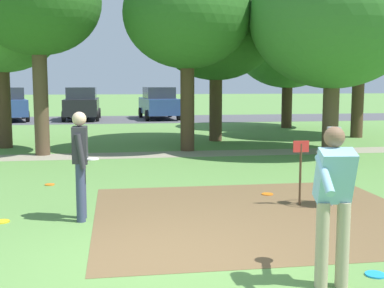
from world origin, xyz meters
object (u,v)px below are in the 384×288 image
object	(u,v)px
tree_mid_center	(216,26)
tree_far_center	(37,2)
parked_car_leftmost	(8,104)
parked_car_center_left	(82,104)
tree_mid_left	(361,12)
tree_far_left	(334,17)
player_foreground_watching	(334,196)
tree_near_left	(0,19)
disc_golf_basket	(329,163)
frisbee_mid_grass	(2,222)
frisbee_scattered_a	(267,194)
tree_far_right	(288,40)
frisbee_near_basket	(50,185)
player_throwing	(81,159)
parked_car_center_right	(159,103)
frisbee_far_left	(375,275)
tree_near_right	(187,14)

from	to	relation	value
tree_mid_center	tree_far_center	xyz separation A→B (m)	(-5.79, -2.76, 0.29)
parked_car_leftmost	parked_car_center_left	xyz separation A→B (m)	(4.02, 0.05, 0.00)
tree_mid_left	tree_far_left	world-z (taller)	tree_mid_left
player_foreground_watching	tree_near_left	bearing A→B (deg)	115.28
disc_golf_basket	parked_car_leftmost	distance (m)	23.02
frisbee_mid_grass	parked_car_center_left	distance (m)	21.24
frisbee_scattered_a	tree_far_center	world-z (taller)	tree_far_center
frisbee_scattered_a	tree_far_right	size ratio (longest dim) A/B	0.04
frisbee_near_basket	frisbee_mid_grass	size ratio (longest dim) A/B	0.83
player_throwing	parked_car_center_right	xyz separation A→B (m)	(3.08, 21.35, -0.05)
frisbee_far_left	parked_car_center_right	world-z (taller)	parked_car_center_right
frisbee_mid_grass	tree_far_left	bearing A→B (deg)	37.86
frisbee_mid_grass	parked_car_center_right	bearing A→B (deg)	78.55
player_throwing	parked_car_center_right	world-z (taller)	parked_car_center_right
player_throwing	frisbee_mid_grass	xyz separation A→B (m)	(-1.23, 0.05, -0.96)
player_throwing	tree_mid_left	bearing A→B (deg)	46.67
tree_mid_center	tree_far_center	world-z (taller)	tree_mid_center
frisbee_mid_grass	tree_near_left	bearing A→B (deg)	101.06
tree_mid_left	tree_far_center	world-z (taller)	tree_mid_left
frisbee_near_basket	tree_near_right	xyz separation A→B (m)	(3.64, 4.83, 4.20)
disc_golf_basket	player_throwing	bearing A→B (deg)	-176.33
player_throwing	tree_mid_left	xyz separation A→B (m)	(9.87, 10.46, 3.82)
parked_car_center_right	frisbee_near_basket	bearing A→B (deg)	-101.99
frisbee_scattered_a	parked_car_center_left	size ratio (longest dim) A/B	0.05
disc_golf_basket	tree_mid_center	size ratio (longest dim) A/B	0.23
frisbee_mid_grass	tree_near_left	size ratio (longest dim) A/B	0.04
frisbee_near_basket	frisbee_mid_grass	bearing A→B (deg)	-97.83
tree_far_center	frisbee_scattered_a	bearing A→B (deg)	-50.68
tree_near_left	tree_far_right	distance (m)	12.81
parked_car_leftmost	parked_car_center_right	distance (m)	8.40
frisbee_far_left	tree_near_right	bearing A→B (deg)	93.38
parked_car_leftmost	frisbee_scattered_a	bearing A→B (deg)	-66.35
frisbee_near_basket	disc_golf_basket	bearing A→B (deg)	-26.97
frisbee_scattered_a	parked_car_center_left	xyz separation A→B (m)	(-4.72, 20.00, 0.91)
frisbee_mid_grass	tree_far_left	size ratio (longest dim) A/B	0.04
player_throwing	frisbee_near_basket	world-z (taller)	player_throwing
frisbee_mid_grass	tree_near_left	xyz separation A→B (m)	(-1.80, 9.23, 4.13)
tree_far_left	parked_car_center_right	size ratio (longest dim) A/B	1.43
tree_mid_left	tree_far_center	distance (m)	11.87
player_throwing	frisbee_near_basket	size ratio (longest dim) A/B	8.37
tree_near_left	tree_near_right	world-z (taller)	tree_near_right
tree_near_right	parked_car_center_right	distance (m)	14.06
disc_golf_basket	parked_car_center_right	distance (m)	21.11
player_throwing	frisbee_mid_grass	world-z (taller)	player_throwing
frisbee_mid_grass	frisbee_scattered_a	distance (m)	4.82
tree_mid_center	parked_car_leftmost	world-z (taller)	tree_mid_center
parked_car_center_right	tree_near_right	bearing A→B (deg)	-91.23
parked_car_leftmost	frisbee_near_basket	bearing A→B (deg)	-76.34
disc_golf_basket	tree_far_center	xyz separation A→B (m)	(-5.82, 7.13, 3.68)
tree_far_left	parked_car_leftmost	xyz separation A→B (m)	(-12.28, 14.80, -3.14)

